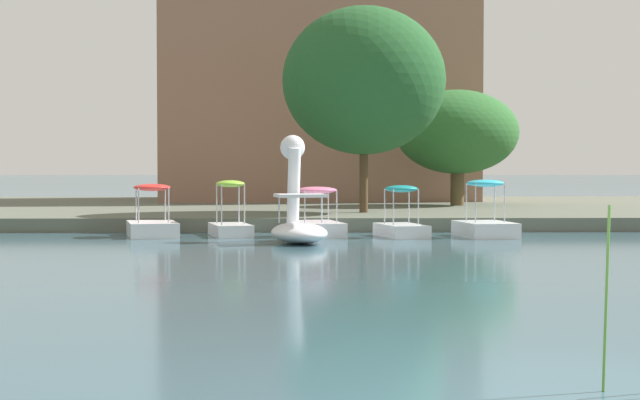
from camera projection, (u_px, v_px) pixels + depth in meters
shore_bank_far at (352, 209)px, 39.46m from camera, size 121.78×22.88×0.43m
swan_boat at (298, 215)px, 24.15m from camera, size 1.83×2.83×2.80m
pedal_boat_cyan at (485, 222)px, 26.09m from camera, size 1.61×2.23×1.60m
pedal_boat_teal at (401, 222)px, 26.10m from camera, size 1.47×2.14×1.45m
pedal_boat_pink at (317, 221)px, 26.48m from camera, size 1.66×2.39×1.40m
pedal_boat_lime at (230, 220)px, 26.44m from camera, size 1.44×2.10×1.58m
pedal_boat_red at (152, 221)px, 26.28m from camera, size 1.77×2.35×1.48m
tree_sapling_by_fence at (364, 81)px, 31.60m from camera, size 7.72×7.71×6.97m
tree_broadleaf_left at (458, 132)px, 38.00m from camera, size 7.04×6.79×4.70m
apartment_block at (312, 63)px, 45.63m from camera, size 15.27×10.65×13.32m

